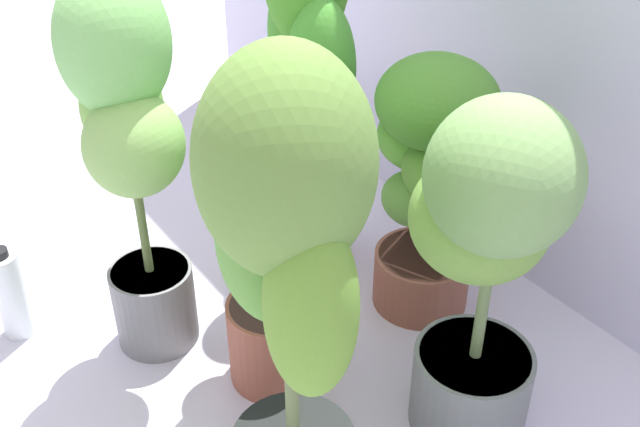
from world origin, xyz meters
TOP-DOWN VIEW (x-y plane):
  - ground_plane at (0.00, 0.00)m, footprint 8.00×8.00m
  - potted_plant_front_right at (0.31, -0.08)m, footprint 0.42×0.40m
  - potted_plant_back_right at (0.35, 0.35)m, footprint 0.42×0.38m
  - potted_plant_front_left at (-0.28, -0.11)m, footprint 0.36×0.34m
  - potted_plant_back_center at (-0.01, 0.53)m, footprint 0.41×0.34m
  - potted_plant_back_left at (-0.34, 0.41)m, footprint 0.34×0.26m
  - potted_plant_center at (-0.00, 0.07)m, footprint 0.43×0.30m
  - nutrient_bottle at (-0.51, -0.39)m, footprint 0.08×0.08m

SIDE VIEW (x-z plane):
  - ground_plane at x=0.00m, z-range 0.00..0.00m
  - nutrient_bottle at x=-0.51m, z-range -0.01..0.26m
  - potted_plant_center at x=0.00m, z-range 0.05..0.76m
  - potted_plant_back_center at x=-0.01m, z-range 0.07..0.77m
  - potted_plant_back_right at x=0.35m, z-range 0.07..0.88m
  - potted_plant_front_left at x=-0.28m, z-range 0.10..1.06m
  - potted_plant_front_right at x=0.31m, z-range 0.11..1.10m
  - potted_plant_back_left at x=-0.34m, z-range 0.09..1.15m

